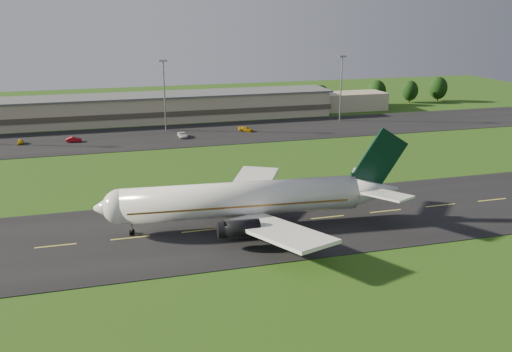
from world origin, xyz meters
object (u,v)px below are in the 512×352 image
object	(u,v)px
terminal	(163,108)
service_vehicle_c	(183,135)
light_mast_east	(341,80)
service_vehicle_b	(74,140)
service_vehicle_d	(246,129)
light_mast_centre	(164,87)
service_vehicle_a	(20,142)
airliner	(247,199)

from	to	relation	value
terminal	service_vehicle_c	world-z (taller)	terminal
light_mast_east	service_vehicle_b	world-z (taller)	light_mast_east
terminal	service_vehicle_d	distance (m)	31.86
light_mast_centre	service_vehicle_c	xyz separation A→B (m)	(3.13, -10.91, -11.94)
light_mast_east	service_vehicle_d	xyz separation A→B (m)	(-32.98, -7.89, -11.98)
terminal	service_vehicle_a	world-z (taller)	terminal
light_mast_centre	service_vehicle_a	bearing A→B (deg)	-169.82
light_mast_centre	service_vehicle_d	distance (m)	26.28
light_mast_centre	terminal	bearing A→B (deg)	85.05
service_vehicle_b	service_vehicle_d	distance (m)	47.57
service_vehicle_c	service_vehicle_d	size ratio (longest dim) A/B	1.12
light_mast_centre	light_mast_east	bearing A→B (deg)	0.00
light_mast_east	service_vehicle_b	bearing A→B (deg)	-173.92
terminal	service_vehicle_b	size ratio (longest dim) A/B	36.38
light_mast_east	service_vehicle_a	size ratio (longest dim) A/B	5.91
airliner	service_vehicle_a	bearing A→B (deg)	124.46
airliner	service_vehicle_d	size ratio (longest dim) A/B	11.37
light_mast_centre	service_vehicle_b	xyz separation A→B (m)	(-25.55, -8.58, -11.98)
service_vehicle_a	service_vehicle_b	bearing A→B (deg)	-10.32
airliner	light_mast_east	world-z (taller)	light_mast_east
service_vehicle_a	airliner	bearing A→B (deg)	-63.97
airliner	terminal	bearing A→B (deg)	95.48
airliner	light_mast_centre	world-z (taller)	light_mast_centre
service_vehicle_a	service_vehicle_d	world-z (taller)	service_vehicle_d
light_mast_east	service_vehicle_a	world-z (taller)	light_mast_east
service_vehicle_d	service_vehicle_c	bearing A→B (deg)	143.51
terminal	service_vehicle_d	xyz separation A→B (m)	(20.61, -24.08, -3.24)
light_mast_east	service_vehicle_a	distance (m)	95.08
light_mast_east	service_vehicle_b	distance (m)	81.89
service_vehicle_d	service_vehicle_b	bearing A→B (deg)	135.25
airliner	service_vehicle_d	distance (m)	74.83
service_vehicle_a	service_vehicle_d	bearing A→B (deg)	-4.53
service_vehicle_b	light_mast_centre	bearing A→B (deg)	-69.30
terminal	service_vehicle_b	bearing A→B (deg)	-137.43
service_vehicle_a	light_mast_centre	bearing A→B (deg)	6.48
service_vehicle_c	light_mast_centre	bearing A→B (deg)	104.94
terminal	service_vehicle_c	xyz separation A→B (m)	(1.72, -27.09, -3.19)
service_vehicle_a	light_mast_east	bearing A→B (deg)	0.56
terminal	service_vehicle_b	xyz separation A→B (m)	(-26.96, -24.76, -3.23)
airliner	service_vehicle_a	distance (m)	84.23
light_mast_centre	service_vehicle_b	size ratio (longest dim) A/B	5.11
service_vehicle_a	service_vehicle_d	xyz separation A→B (m)	(61.07, -0.88, 0.07)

